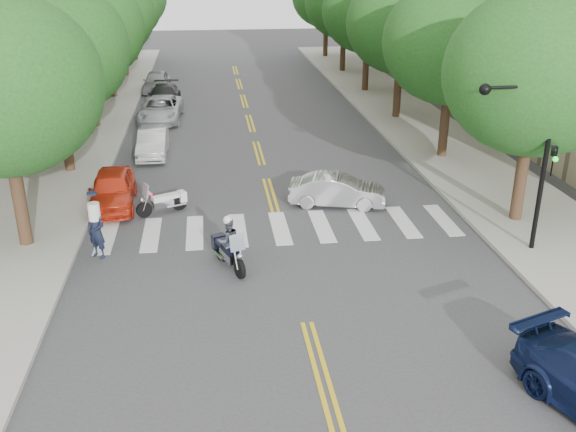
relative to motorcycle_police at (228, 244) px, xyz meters
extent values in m
plane|color=#38383A|center=(1.99, -3.65, -0.80)|extent=(140.00, 140.00, 0.00)
cube|color=#9E9991|center=(-7.51, 18.35, -0.72)|extent=(5.00, 60.00, 0.15)
cube|color=#9E9991|center=(11.49, 18.35, -0.72)|extent=(5.00, 60.00, 0.15)
cylinder|color=#382316|center=(-6.81, 2.35, 0.87)|extent=(0.44, 0.44, 3.32)
ellipsoid|color=#244D16|center=(-6.81, 2.35, 4.77)|extent=(6.40, 6.40, 5.76)
cylinder|color=#382316|center=(-6.81, 10.35, 0.87)|extent=(0.44, 0.44, 3.32)
ellipsoid|color=#244D16|center=(-6.81, 10.35, 4.77)|extent=(6.40, 6.40, 5.76)
cylinder|color=#382316|center=(-6.81, 18.35, 0.87)|extent=(0.44, 0.44, 3.32)
ellipsoid|color=#244D16|center=(-6.81, 18.35, 4.77)|extent=(6.40, 6.40, 5.76)
cylinder|color=#382316|center=(-6.81, 26.35, 0.87)|extent=(0.44, 0.44, 3.32)
ellipsoid|color=#244D16|center=(-6.81, 26.35, 4.77)|extent=(6.40, 6.40, 5.76)
cylinder|color=#382316|center=(-6.81, 34.35, 0.87)|extent=(0.44, 0.44, 3.32)
ellipsoid|color=#244D16|center=(-6.81, 34.35, 4.77)|extent=(6.40, 6.40, 5.76)
cylinder|color=#382316|center=(-6.81, 42.35, 0.87)|extent=(0.44, 0.44, 3.32)
cylinder|color=#382316|center=(10.79, 2.35, 0.87)|extent=(0.44, 0.44, 3.32)
ellipsoid|color=#244D16|center=(10.79, 2.35, 4.77)|extent=(6.40, 6.40, 5.76)
cylinder|color=#382316|center=(10.79, 10.35, 0.87)|extent=(0.44, 0.44, 3.32)
ellipsoid|color=#244D16|center=(10.79, 10.35, 4.77)|extent=(6.40, 6.40, 5.76)
cylinder|color=#382316|center=(10.79, 18.35, 0.87)|extent=(0.44, 0.44, 3.32)
ellipsoid|color=#244D16|center=(10.79, 18.35, 4.77)|extent=(6.40, 6.40, 5.76)
cylinder|color=#382316|center=(10.79, 26.35, 0.87)|extent=(0.44, 0.44, 3.32)
ellipsoid|color=#244D16|center=(10.79, 26.35, 4.77)|extent=(6.40, 6.40, 5.76)
cylinder|color=#382316|center=(10.79, 34.35, 0.87)|extent=(0.44, 0.44, 3.32)
ellipsoid|color=#244D16|center=(10.79, 34.35, 4.77)|extent=(6.40, 6.40, 5.76)
cylinder|color=#382316|center=(10.79, 42.35, 0.87)|extent=(0.44, 0.44, 3.32)
cylinder|color=black|center=(10.19, -0.15, 2.20)|extent=(0.16, 0.16, 6.00)
cylinder|color=black|center=(8.99, -0.15, 4.80)|extent=(2.40, 0.10, 0.10)
sphere|color=black|center=(7.89, -0.15, 4.75)|extent=(0.36, 0.36, 0.36)
imported|color=black|center=(10.44, -0.15, 2.40)|extent=(0.16, 0.20, 1.00)
sphere|color=#0CCC26|center=(10.44, -0.30, 2.50)|extent=(0.18, 0.18, 0.18)
cylinder|color=black|center=(0.31, -0.81, -0.47)|extent=(0.36, 0.66, 0.66)
cylinder|color=black|center=(-0.24, 0.63, -0.47)|extent=(0.40, 0.67, 0.66)
cube|color=silver|center=(0.02, -0.05, -0.36)|extent=(0.60, 0.92, 0.31)
cube|color=black|center=(0.05, -0.14, -0.12)|extent=(0.57, 0.75, 0.21)
cube|color=black|center=(-0.14, 0.36, -0.10)|extent=(0.55, 0.63, 0.15)
cube|color=black|center=(-0.29, 0.76, -0.22)|extent=(0.50, 0.42, 0.43)
cube|color=#8C99A5|center=(0.27, -0.70, 0.36)|extent=(0.50, 0.31, 0.53)
cube|color=red|center=(0.32, -0.50, 0.19)|extent=(0.12, 0.12, 0.08)
cube|color=#0C26E5|center=(0.10, -0.59, 0.19)|extent=(0.12, 0.12, 0.08)
imported|color=#474C56|center=(0.02, -0.05, 0.14)|extent=(0.89, 0.80, 1.52)
sphere|color=silver|center=(0.02, -0.05, 0.85)|extent=(0.29, 0.29, 0.29)
cylinder|color=black|center=(-3.02, 4.51, -0.49)|extent=(0.60, 0.38, 0.61)
cylinder|color=black|center=(-1.73, 5.14, -0.49)|extent=(0.62, 0.41, 0.61)
cube|color=silver|center=(-2.33, 4.85, -0.39)|extent=(0.85, 0.61, 0.29)
cube|color=silver|center=(-2.41, 4.81, -0.17)|extent=(0.71, 0.57, 0.20)
cube|color=silver|center=(-1.97, 5.03, -0.15)|extent=(0.60, 0.54, 0.14)
cube|color=silver|center=(-1.61, 5.20, -0.26)|extent=(0.42, 0.47, 0.40)
cube|color=#8C99A5|center=(-2.91, 4.57, 0.28)|extent=(0.32, 0.46, 0.49)
cube|color=red|center=(-2.73, 4.54, 0.12)|extent=(0.12, 0.12, 0.07)
cube|color=#0C26E5|center=(-2.82, 4.73, 0.12)|extent=(0.12, 0.12, 0.07)
imported|color=black|center=(-4.24, 1.23, 0.13)|extent=(0.81, 0.75, 1.85)
imported|color=#B6B6B8|center=(4.49, 4.85, -0.17)|extent=(4.01, 2.20, 1.25)
imported|color=red|center=(-4.31, 5.85, -0.08)|extent=(1.91, 4.29, 1.44)
imported|color=silver|center=(-3.21, 12.47, -0.15)|extent=(1.39, 3.93, 1.29)
imported|color=#ADB0B5|center=(-3.21, 19.54, -0.09)|extent=(2.61, 5.18, 1.41)
imported|color=black|center=(-3.21, 23.30, -0.11)|extent=(2.05, 4.79, 1.38)
imported|color=gray|center=(-4.01, 28.23, -0.06)|extent=(1.97, 4.39, 1.47)
camera|label=1|loc=(-0.40, -18.53, 8.65)|focal=40.00mm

